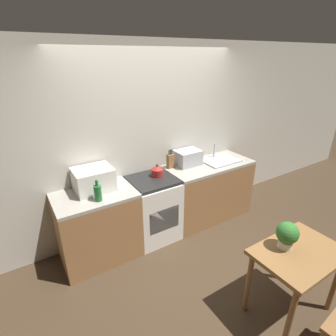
{
  "coord_description": "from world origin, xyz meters",
  "views": [
    {
      "loc": [
        -1.68,
        -1.97,
        2.4
      ],
      "look_at": [
        -0.02,
        0.67,
        1.05
      ],
      "focal_mm": 28.0,
      "sensor_mm": 36.0,
      "label": 1
    }
  ],
  "objects_px": {
    "dining_table": "(297,261)",
    "bottle": "(98,193)",
    "kettle": "(157,171)",
    "stove_range": "(153,208)",
    "toaster_oven": "(188,158)",
    "microwave": "(94,180)"
  },
  "relations": [
    {
      "from": "dining_table",
      "to": "bottle",
      "type": "bearing_deg",
      "value": 129.87
    },
    {
      "from": "stove_range",
      "to": "dining_table",
      "type": "bearing_deg",
      "value": -72.34
    },
    {
      "from": "stove_range",
      "to": "dining_table",
      "type": "distance_m",
      "value": 1.87
    },
    {
      "from": "microwave",
      "to": "dining_table",
      "type": "distance_m",
      "value": 2.32
    },
    {
      "from": "stove_range",
      "to": "toaster_oven",
      "type": "height_order",
      "value": "toaster_oven"
    },
    {
      "from": "stove_range",
      "to": "kettle",
      "type": "height_order",
      "value": "kettle"
    },
    {
      "from": "stove_range",
      "to": "bottle",
      "type": "height_order",
      "value": "bottle"
    },
    {
      "from": "microwave",
      "to": "toaster_oven",
      "type": "height_order",
      "value": "microwave"
    },
    {
      "from": "kettle",
      "to": "bottle",
      "type": "bearing_deg",
      "value": -166.38
    },
    {
      "from": "microwave",
      "to": "bottle",
      "type": "xyz_separation_m",
      "value": [
        -0.04,
        -0.27,
        -0.04
      ]
    },
    {
      "from": "stove_range",
      "to": "bottle",
      "type": "xyz_separation_m",
      "value": [
        -0.78,
        -0.17,
        0.55
      ]
    },
    {
      "from": "stove_range",
      "to": "toaster_oven",
      "type": "distance_m",
      "value": 0.9
    },
    {
      "from": "bottle",
      "to": "toaster_oven",
      "type": "bearing_deg",
      "value": 12.15
    },
    {
      "from": "microwave",
      "to": "dining_table",
      "type": "height_order",
      "value": "microwave"
    },
    {
      "from": "stove_range",
      "to": "bottle",
      "type": "relative_size",
      "value": 3.52
    },
    {
      "from": "kettle",
      "to": "stove_range",
      "type": "bearing_deg",
      "value": -155.79
    },
    {
      "from": "microwave",
      "to": "toaster_oven",
      "type": "xyz_separation_m",
      "value": [
        1.42,
        0.04,
        -0.03
      ]
    },
    {
      "from": "stove_range",
      "to": "kettle",
      "type": "bearing_deg",
      "value": 24.21
    },
    {
      "from": "bottle",
      "to": "dining_table",
      "type": "relative_size",
      "value": 0.31
    },
    {
      "from": "bottle",
      "to": "dining_table",
      "type": "height_order",
      "value": "bottle"
    },
    {
      "from": "toaster_oven",
      "to": "dining_table",
      "type": "height_order",
      "value": "toaster_oven"
    },
    {
      "from": "bottle",
      "to": "toaster_oven",
      "type": "xyz_separation_m",
      "value": [
        1.46,
        0.32,
        0.01
      ]
    }
  ]
}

